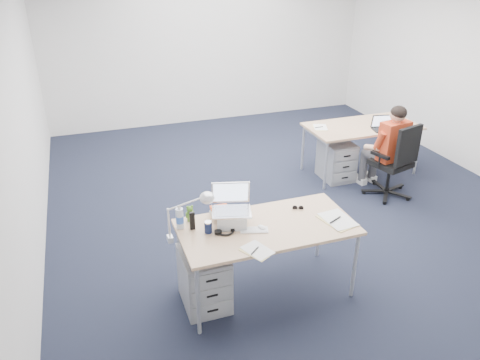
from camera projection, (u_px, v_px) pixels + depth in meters
The scene contains 24 objects.
floor at pixel (285, 198), 6.25m from camera, with size 7.00×7.00×0.00m, color black.
room at pixel (291, 70), 5.50m from camera, with size 6.02×7.02×2.80m.
desk_near at pixel (267, 230), 4.27m from camera, with size 1.60×0.80×0.73m.
desk_far at pixel (362, 128), 6.72m from camera, with size 1.60×0.80×0.73m.
office_chair at pixel (391, 175), 6.22m from camera, with size 0.80×0.80×1.03m.
seated_person at pixel (385, 148), 6.21m from camera, with size 0.42×0.70×1.23m.
drawer_pedestal_near at pixel (204, 279), 4.28m from camera, with size 0.40×0.50×0.55m, color #96979B.
drawer_pedestal_far at pixel (336, 160), 6.71m from camera, with size 0.40×0.50×0.55m, color #96979B.
silver_laptop at pixel (231, 207), 4.18m from camera, with size 0.35×0.28×0.37m, color silver, non-canonical shape.
wireless_keyboard at pixel (254, 230), 4.17m from camera, with size 0.25×0.10×0.01m, color white.
computer_mouse at pixel (262, 227), 4.19m from camera, with size 0.05×0.09×0.03m, color white.
headphones at pixel (225, 230), 4.14m from camera, with size 0.21×0.16×0.03m, color black, non-canonical shape.
can_koozie at pixel (208, 227), 4.12m from camera, with size 0.07×0.07×0.11m, color #141E40.
water_bottle at pixel (180, 217), 4.17m from camera, with size 0.07×0.07×0.23m, color silver.
bear_figurine at pixel (190, 213), 4.29m from camera, with size 0.08×0.06×0.16m, color #336B1C, non-canonical shape.
book_stack at pixel (220, 211), 4.40m from camera, with size 0.18×0.13×0.08m, color silver.
cordless_phone at pixel (192, 221), 4.16m from camera, with size 0.05×0.03×0.17m, color black.
papers_left at pixel (257, 251), 3.88m from camera, with size 0.18×0.26×0.01m, color #E6D485.
papers_right at pixel (337, 220), 4.32m from camera, with size 0.24×0.34×0.01m, color #E6D485.
sunglasses at pixel (298, 208), 4.52m from camera, with size 0.11×0.05×0.03m, color black, non-canonical shape.
desk_lamp at pixel (184, 217), 3.96m from camera, with size 0.38×0.14×0.44m, color silver, non-canonical shape.
dark_laptop at pixel (385, 123), 6.47m from camera, with size 0.29×0.28×0.21m, color black, non-canonical shape.
far_cup at pixel (394, 118), 6.88m from camera, with size 0.06×0.06×0.09m, color white.
far_papers at pixel (320, 128), 6.60m from camera, with size 0.18×0.26×0.01m, color white.
Camera 1 is at (-2.38, -5.00, 2.97)m, focal length 35.00 mm.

